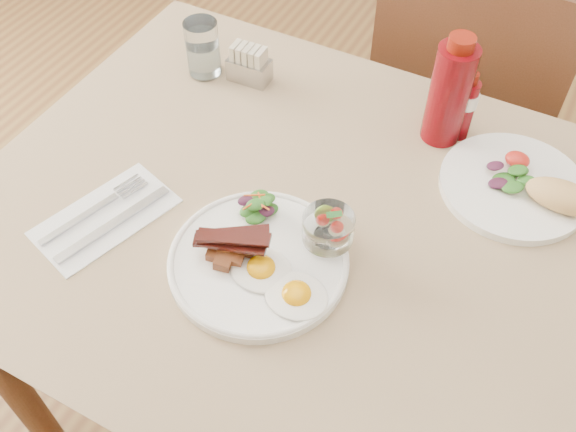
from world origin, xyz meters
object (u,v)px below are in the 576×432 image
at_px(second_plate, 525,187).
at_px(ketchup_bottle, 450,93).
at_px(water_glass, 203,51).
at_px(table, 359,272).
at_px(fruit_cup, 328,228).
at_px(chair_far, 463,108).
at_px(main_plate, 258,262).
at_px(sugar_caddy, 249,66).
at_px(hot_sauce_bottle, 465,106).

relative_size(second_plate, ketchup_bottle, 1.27).
distance_m(second_plate, water_glass, 0.66).
xyz_separation_m(table, ketchup_bottle, (0.03, 0.29, 0.19)).
relative_size(second_plate, water_glass, 2.35).
xyz_separation_m(table, fruit_cup, (-0.04, -0.05, 0.15)).
height_order(fruit_cup, water_glass, water_glass).
height_order(chair_far, ketchup_bottle, ketchup_bottle).
distance_m(table, main_plate, 0.20).
distance_m(chair_far, main_plate, 0.83).
height_order(table, main_plate, main_plate).
relative_size(second_plate, sugar_caddy, 3.15).
bearing_deg(second_plate, chair_far, 114.05).
bearing_deg(fruit_cup, ketchup_bottle, 78.67).
height_order(table, chair_far, chair_far).
bearing_deg(sugar_caddy, table, -38.58).
relative_size(fruit_cup, hot_sauce_bottle, 0.58).
height_order(main_plate, sugar_caddy, sugar_caddy).
xyz_separation_m(main_plate, sugar_caddy, (-0.24, 0.39, 0.03)).
bearing_deg(chair_far, main_plate, -99.08).
xyz_separation_m(table, sugar_caddy, (-0.37, 0.27, 0.12)).
relative_size(table, fruit_cup, 16.56).
relative_size(table, chair_far, 1.43).
distance_m(main_plate, sugar_caddy, 0.46).
bearing_deg(main_plate, chair_far, 80.92).
height_order(chair_far, water_glass, chair_far).
bearing_deg(water_glass, main_plate, -48.00).
distance_m(table, fruit_cup, 0.16).
distance_m(second_plate, hot_sauce_bottle, 0.18).
distance_m(main_plate, ketchup_bottle, 0.45).
bearing_deg(main_plate, table, 44.13).
bearing_deg(main_plate, sugar_caddy, 121.66).
bearing_deg(table, main_plate, -135.87).
distance_m(table, chair_far, 0.68).
height_order(second_plate, sugar_caddy, sugar_caddy).
distance_m(fruit_cup, sugar_caddy, 0.46).
bearing_deg(main_plate, water_glass, 132.00).
relative_size(hot_sauce_bottle, water_glass, 1.22).
distance_m(chair_far, second_plate, 0.55).
bearing_deg(main_plate, hot_sauce_bottle, 67.20).
bearing_deg(chair_far, sugar_caddy, -132.92).
bearing_deg(table, chair_far, 90.00).
bearing_deg(second_plate, water_glass, 177.24).
bearing_deg(fruit_cup, main_plate, -139.08).
bearing_deg(fruit_cup, second_plate, 47.75).
xyz_separation_m(chair_far, sugar_caddy, (-0.37, -0.39, 0.26)).
xyz_separation_m(chair_far, water_glass, (-0.46, -0.42, 0.28)).
relative_size(table, sugar_caddy, 15.61).
bearing_deg(second_plate, main_plate, -133.84).
bearing_deg(chair_far, ketchup_bottle, -86.12).
relative_size(fruit_cup, ketchup_bottle, 0.38).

